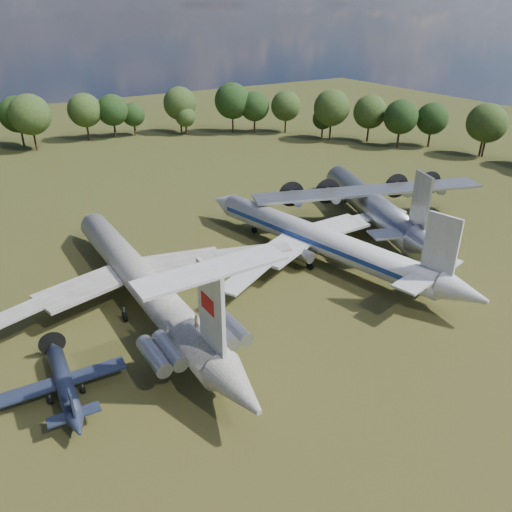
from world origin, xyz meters
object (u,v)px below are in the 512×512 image
tu104_jet (319,244)px  an12_transport (371,208)px  il62_airliner (142,286)px  small_prop_west (65,386)px  person_on_il62 (196,322)px

tu104_jet → an12_transport: an12_transport is taller
il62_airliner → small_prop_west: bearing=-137.1°
il62_airliner → small_prop_west: 16.01m
an12_transport → person_on_il62: bearing=-135.9°
an12_transport → small_prop_west: 53.63m
tu104_jet → small_prop_west: (-36.45, -9.65, -1.36)m
small_prop_west → person_on_il62: bearing=-14.1°
tu104_jet → person_on_il62: (-24.72, -13.18, 3.52)m
il62_airliner → person_on_il62: 14.95m
an12_transport → tu104_jet: bearing=-140.6°
an12_transport → small_prop_west: an12_transport is taller
small_prop_west → person_on_il62: (11.72, -3.54, 4.88)m
tu104_jet → person_on_il62: bearing=-164.5°
il62_airliner → tu104_jet: il62_airliner is taller
tu104_jet → an12_transport: (14.93, 5.64, 0.30)m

